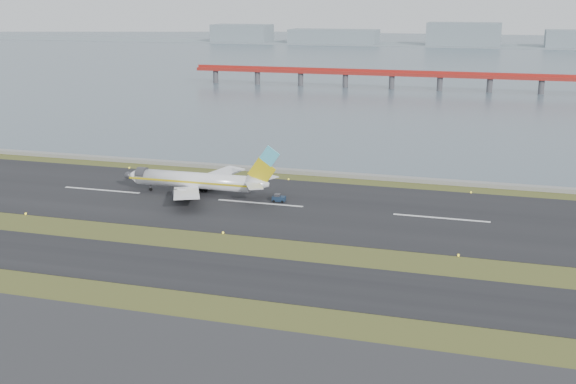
% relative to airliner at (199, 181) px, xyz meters
% --- Properties ---
extents(ground, '(1000.00, 1000.00, 0.00)m').
position_rel_airliner_xyz_m(ground, '(15.97, -32.73, -3.46)').
color(ground, '#324418').
rests_on(ground, ground).
extents(taxiway_strip, '(1000.00, 18.00, 0.10)m').
position_rel_airliner_xyz_m(taxiway_strip, '(15.97, -44.73, -3.41)').
color(taxiway_strip, black).
rests_on(taxiway_strip, ground).
extents(runway_strip, '(1000.00, 45.00, 0.10)m').
position_rel_airliner_xyz_m(runway_strip, '(15.97, -2.73, -3.41)').
color(runway_strip, black).
rests_on(runway_strip, ground).
extents(seawall, '(1000.00, 2.50, 1.00)m').
position_rel_airliner_xyz_m(seawall, '(15.97, 27.27, -2.96)').
color(seawall, gray).
rests_on(seawall, ground).
extents(bay_water, '(1400.00, 800.00, 1.30)m').
position_rel_airliner_xyz_m(bay_water, '(15.97, 427.27, -3.46)').
color(bay_water, '#445461').
rests_on(bay_water, ground).
extents(red_pier, '(260.00, 5.00, 10.20)m').
position_rel_airliner_xyz_m(red_pier, '(35.97, 217.27, 3.82)').
color(red_pier, '#A9231C').
rests_on(red_pier, ground).
extents(far_shoreline, '(1400.00, 80.00, 60.50)m').
position_rel_airliner_xyz_m(far_shoreline, '(29.60, 587.27, 2.61)').
color(far_shoreline, gray).
rests_on(far_shoreline, ground).
extents(airliner, '(38.52, 32.89, 12.80)m').
position_rel_airliner_xyz_m(airliner, '(0.00, 0.00, 0.00)').
color(airliner, white).
rests_on(airliner, ground).
extents(pushback_tug, '(2.96, 1.81, 1.87)m').
position_rel_airliner_xyz_m(pushback_tug, '(19.62, -0.37, -2.55)').
color(pushback_tug, '#16263D').
rests_on(pushback_tug, ground).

